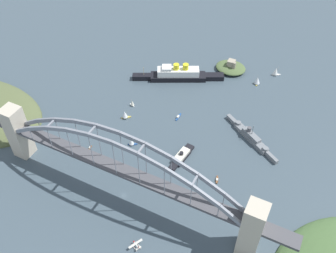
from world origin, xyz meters
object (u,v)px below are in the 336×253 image
(small_boat_6, at_px, (197,193))
(small_boat_7, at_px, (90,148))
(small_boat_3, at_px, (257,80))
(small_boat_5, at_px, (132,103))
(fort_island_mid_harbor, at_px, (231,67))
(seaplane_taxiing_near_bridge, at_px, (136,245))
(small_boat_2, at_px, (125,114))
(small_boat_8, at_px, (276,71))
(harbor_arch_bridge, at_px, (121,172))
(small_boat_4, at_px, (178,117))
(naval_cruiser, at_px, (251,137))
(small_boat_0, at_px, (131,142))
(small_boat_1, at_px, (217,180))
(harbor_ferry_steamer, at_px, (182,156))
(ocean_liner, at_px, (178,74))

(small_boat_6, distance_m, small_boat_7, 105.94)
(small_boat_3, relative_size, small_boat_5, 1.47)
(fort_island_mid_harbor, bearing_deg, seaplane_taxiing_near_bridge, -86.87)
(small_boat_2, bearing_deg, small_boat_8, 50.15)
(small_boat_5, bearing_deg, seaplane_taxiing_near_bridge, -58.47)
(harbor_arch_bridge, bearing_deg, small_boat_4, 90.25)
(small_boat_2, xyz_separation_m, small_boat_8, (111.74, 133.87, 0.37))
(harbor_arch_bridge, relative_size, small_boat_3, 24.13)
(small_boat_4, xyz_separation_m, small_boat_8, (66.02, 110.08, 4.26))
(fort_island_mid_harbor, bearing_deg, naval_cruiser, -60.51)
(small_boat_0, xyz_separation_m, small_boat_4, (22.13, 51.34, -3.04))
(naval_cruiser, height_order, fort_island_mid_harbor, naval_cruiser)
(harbor_arch_bridge, bearing_deg, naval_cruiser, 55.83)
(small_boat_1, bearing_deg, harbor_ferry_steamer, 166.63)
(small_boat_8, bearing_deg, small_boat_3, -118.84)
(small_boat_3, bearing_deg, naval_cruiser, -76.97)
(naval_cruiser, bearing_deg, harbor_ferry_steamer, -133.67)
(harbor_ferry_steamer, relative_size, small_boat_7, 4.68)
(harbor_arch_bridge, relative_size, small_boat_0, 32.68)
(harbor_ferry_steamer, distance_m, small_boat_0, 47.43)
(naval_cruiser, xyz_separation_m, small_boat_5, (-120.19, -8.34, 0.32))
(small_boat_4, bearing_deg, harbor_ferry_steamer, -61.36)
(small_boat_4, distance_m, small_boat_5, 48.89)
(naval_cruiser, height_order, harbor_ferry_steamer, naval_cruiser)
(harbor_arch_bridge, bearing_deg, small_boat_8, 72.78)
(small_boat_1, distance_m, small_boat_3, 140.30)
(small_boat_7, distance_m, small_boat_8, 218.00)
(small_boat_5, bearing_deg, small_boat_6, -35.06)
(small_boat_2, height_order, small_boat_5, small_boat_2)
(small_boat_0, bearing_deg, harbor_arch_bridge, -65.79)
(small_boat_0, xyz_separation_m, small_boat_3, (74.71, 137.00, 0.85))
(harbor_arch_bridge, distance_m, small_boat_3, 195.93)
(naval_cruiser, height_order, small_boat_2, naval_cruiser)
(small_boat_4, bearing_deg, small_boat_6, -55.26)
(small_boat_0, bearing_deg, small_boat_7, -145.59)
(seaplane_taxiing_near_bridge, relative_size, small_boat_8, 0.99)
(harbor_arch_bridge, xyz_separation_m, small_boat_0, (-22.58, 50.22, -25.76))
(harbor_arch_bridge, xyz_separation_m, small_boat_3, (52.13, 187.22, -24.91))
(harbor_arch_bridge, height_order, ocean_liner, harbor_arch_bridge)
(ocean_liner, bearing_deg, small_boat_7, -101.68)
(fort_island_mid_harbor, height_order, small_boat_7, fort_island_mid_harbor)
(small_boat_4, bearing_deg, naval_cruiser, 2.65)
(harbor_arch_bridge, relative_size, ocean_liner, 2.87)
(small_boat_4, relative_size, small_boat_5, 1.48)
(small_boat_3, bearing_deg, fort_island_mid_harbor, 161.84)
(harbor_arch_bridge, bearing_deg, harbor_ferry_steamer, 66.36)
(small_boat_6, bearing_deg, harbor_ferry_steamer, 132.41)
(harbor_arch_bridge, xyz_separation_m, small_boat_4, (-0.44, 101.56, -28.80))
(small_boat_0, bearing_deg, naval_cruiser, 30.24)
(small_boat_2, bearing_deg, fort_island_mid_harbor, 61.85)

